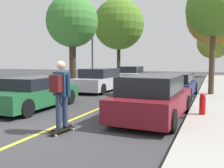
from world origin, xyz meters
The scene contains 16 objects.
ground centered at (0.00, 0.00, 0.00)m, with size 80.00×80.00×0.00m, color #353538.
center_line centered at (0.00, 4.00, 0.00)m, with size 0.12×39.20×0.01m, color gold.
parked_car_left_nearest centered at (-2.40, 2.70, 0.63)m, with size 1.89×4.26×1.25m.
parked_car_left_near centered at (-2.40, 8.94, 0.69)m, with size 1.99×4.47×1.41m.
parked_car_left_far centered at (-2.40, 15.41, 0.68)m, with size 1.98×4.06×1.41m.
parked_car_right_nearest centered at (2.39, 2.64, 0.69)m, with size 2.07×4.33×1.43m.
parked_car_right_near centered at (2.39, 8.10, 0.63)m, with size 1.93×4.52×1.26m.
street_tree_left_nearest centered at (-4.10, 8.60, 4.31)m, with size 3.23×3.23×5.83m.
street_tree_left_near centered at (-4.10, 17.00, 5.24)m, with size 4.68×4.68×7.45m.
street_tree_right_nearest centered at (4.10, 8.89, 4.53)m, with size 2.84×2.84×5.84m.
street_tree_right_near centered at (4.10, 17.50, 5.48)m, with size 4.51×4.51×7.60m.
street_tree_right_far centered at (4.10, 26.33, 3.99)m, with size 3.78×3.78×5.76m.
fire_hydrant centered at (3.90, 3.29, 0.49)m, with size 0.20×0.20×0.70m.
streetlamp centered at (-4.15, 11.53, 3.20)m, with size 0.36×0.24×5.33m.
skateboard centered at (0.53, 0.14, 0.09)m, with size 0.35×0.86×0.10m.
skateboarder centered at (0.53, 0.11, 1.13)m, with size 0.59×0.71×1.79m.
Camera 1 is at (4.20, -5.50, 1.91)m, focal length 40.95 mm.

